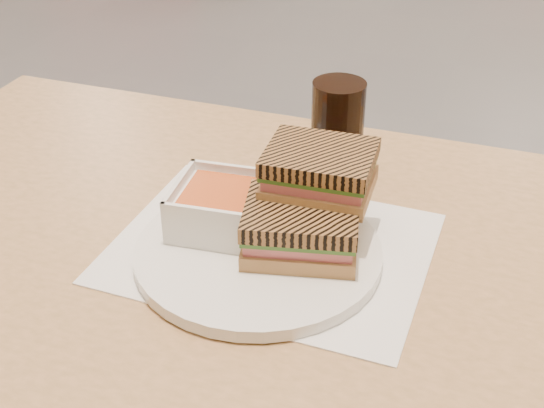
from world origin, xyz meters
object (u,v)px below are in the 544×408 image
(soup_bowl, at_px, (220,209))
(panini_lower, at_px, (301,228))
(plate, at_px, (258,253))
(main_table, at_px, (261,309))
(cola_glass, at_px, (337,135))

(soup_bowl, bearing_deg, panini_lower, -6.70)
(plate, bearing_deg, panini_lower, 17.66)
(main_table, xyz_separation_m, cola_glass, (0.05, 0.16, 0.19))
(plate, xyz_separation_m, panini_lower, (0.05, 0.02, 0.04))
(panini_lower, relative_size, cola_glass, 1.00)
(soup_bowl, xyz_separation_m, cola_glass, (0.10, 0.17, 0.03))
(plate, distance_m, cola_glass, 0.22)
(soup_bowl, relative_size, cola_glass, 0.78)
(main_table, height_order, soup_bowl, soup_bowl)
(soup_bowl, xyz_separation_m, panini_lower, (0.11, -0.01, 0.00))
(main_table, relative_size, cola_glass, 7.85)
(main_table, distance_m, soup_bowl, 0.16)
(soup_bowl, distance_m, panini_lower, 0.11)
(soup_bowl, height_order, cola_glass, cola_glass)
(soup_bowl, distance_m, cola_glass, 0.20)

